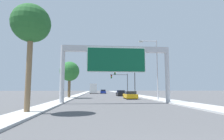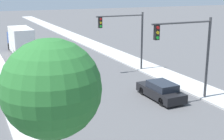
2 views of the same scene
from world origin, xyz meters
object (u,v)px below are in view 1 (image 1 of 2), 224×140
sign_gantry (116,60)px  car_near_right (103,92)px  car_near_center (121,93)px  street_lamp_right (155,64)px  traffic_light_near_intersection (128,78)px  traffic_light_mid_block (122,80)px  car_near_left (130,95)px  palm_tree_background (70,72)px  truck_box_primary (93,89)px  palm_tree_foreground (31,25)px

sign_gantry → car_near_right: (0.00, 42.24, -4.61)m
car_near_right → car_near_center: bearing=-80.4°
street_lamp_right → traffic_light_near_intersection: bearing=95.3°
sign_gantry → traffic_light_mid_block: 30.55m
car_near_left → palm_tree_background: bearing=164.4°
traffic_light_near_intersection → street_lamp_right: street_lamp_right is taller
truck_box_primary → traffic_light_mid_block: (8.54, -14.78, 2.46)m
palm_tree_foreground → traffic_light_near_intersection: bearing=66.1°
car_near_center → palm_tree_background: 14.90m
car_near_right → palm_tree_background: palm_tree_background is taller
traffic_light_near_intersection → traffic_light_mid_block: size_ratio=1.04×
truck_box_primary → palm_tree_foreground: palm_tree_foreground is taller
car_near_center → street_lamp_right: (3.00, -16.77, 4.80)m
truck_box_primary → car_near_center: bearing=-73.3°
car_near_right → truck_box_primary: 4.53m
sign_gantry → street_lamp_right: street_lamp_right is taller
car_near_center → street_lamp_right: street_lamp_right is taller
sign_gantry → palm_tree_foreground: size_ratio=1.66×
car_near_left → truck_box_primary: 36.20m
sign_gantry → traffic_light_mid_block: size_ratio=2.16×
sign_gantry → palm_tree_foreground: bearing=-132.9°
car_near_left → palm_tree_foreground: (-10.82, -17.27, 5.88)m
truck_box_primary → street_lamp_right: 41.51m
street_lamp_right → truck_box_primary: bearing=104.0°
traffic_light_near_intersection → palm_tree_background: palm_tree_background is taller
traffic_light_near_intersection → palm_tree_foreground: size_ratio=0.80×
traffic_light_near_intersection → street_lamp_right: (1.43, -15.34, 1.05)m
sign_gantry → truck_box_primary: size_ratio=1.60×
truck_box_primary → sign_gantry: bearing=-85.5°
palm_tree_foreground → traffic_light_mid_block: bearing=72.0°
car_near_center → palm_tree_foreground: bearing=-110.2°
traffic_light_mid_block → traffic_light_near_intersection: bearing=-89.8°
traffic_light_mid_block → street_lamp_right: street_lamp_right is taller
car_near_center → car_near_right: car_near_right is taller
car_near_left → traffic_light_near_intersection: (1.58, 10.72, 3.77)m
palm_tree_foreground → car_near_left: bearing=57.9°
car_near_center → traffic_light_near_intersection: (1.58, -1.43, 3.75)m
traffic_light_mid_block → palm_tree_foreground: size_ratio=0.77×
car_near_left → palm_tree_foreground: 21.21m
car_near_left → truck_box_primary: bearing=101.2°
street_lamp_right → traffic_light_mid_block: bearing=93.3°
sign_gantry → street_lamp_right: size_ratio=1.45×
traffic_light_near_intersection → palm_tree_foreground: bearing=-113.9°
traffic_light_mid_block → palm_tree_background: bearing=-125.4°
sign_gantry → palm_tree_background: 14.55m
car_near_left → car_near_center: bearing=90.0°
car_near_center → palm_tree_foreground: (-10.82, -29.42, 5.86)m
car_near_left → palm_tree_foreground: palm_tree_foreground is taller
traffic_light_mid_block → car_near_left: bearing=-94.2°
traffic_light_mid_block → palm_tree_background: 21.65m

